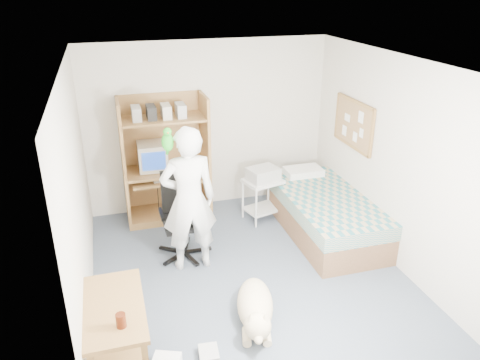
{
  "coord_description": "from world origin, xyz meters",
  "views": [
    {
      "loc": [
        -1.42,
        -4.54,
        3.28
      ],
      "look_at": [
        0.02,
        0.38,
        1.05
      ],
      "focal_mm": 35.0,
      "sensor_mm": 36.0,
      "label": 1
    }
  ],
  "objects_px": {
    "dog": "(255,307)",
    "printer_cart": "(263,193)",
    "office_chair": "(182,227)",
    "side_desk": "(117,330)",
    "computer_hutch": "(166,164)",
    "bed": "(325,214)",
    "person": "(189,200)"
  },
  "relations": [
    {
      "from": "side_desk",
      "to": "printer_cart",
      "type": "xyz_separation_m",
      "value": [
        2.16,
        2.45,
        -0.08
      ]
    },
    {
      "from": "side_desk",
      "to": "person",
      "type": "bearing_deg",
      "value": 58.76
    },
    {
      "from": "office_chair",
      "to": "bed",
      "type": "bearing_deg",
      "value": -0.73
    },
    {
      "from": "computer_hutch",
      "to": "person",
      "type": "distance_m",
      "value": 1.41
    },
    {
      "from": "computer_hutch",
      "to": "person",
      "type": "height_order",
      "value": "computer_hutch"
    },
    {
      "from": "bed",
      "to": "printer_cart",
      "type": "height_order",
      "value": "bed"
    },
    {
      "from": "bed",
      "to": "dog",
      "type": "relative_size",
      "value": 1.78
    },
    {
      "from": "computer_hutch",
      "to": "dog",
      "type": "relative_size",
      "value": 1.58
    },
    {
      "from": "computer_hutch",
      "to": "dog",
      "type": "height_order",
      "value": "computer_hutch"
    },
    {
      "from": "side_desk",
      "to": "dog",
      "type": "relative_size",
      "value": 0.88
    },
    {
      "from": "bed",
      "to": "dog",
      "type": "distance_m",
      "value": 2.12
    },
    {
      "from": "person",
      "to": "dog",
      "type": "distance_m",
      "value": 1.47
    },
    {
      "from": "dog",
      "to": "printer_cart",
      "type": "xyz_separation_m",
      "value": [
        0.8,
        2.14,
        0.22
      ]
    },
    {
      "from": "person",
      "to": "printer_cart",
      "type": "relative_size",
      "value": 2.89
    },
    {
      "from": "side_desk",
      "to": "office_chair",
      "type": "bearing_deg",
      "value": 64.48
    },
    {
      "from": "computer_hutch",
      "to": "office_chair",
      "type": "xyz_separation_m",
      "value": [
        0.03,
        -1.1,
        -0.44
      ]
    },
    {
      "from": "side_desk",
      "to": "computer_hutch",
      "type": "bearing_deg",
      "value": 73.86
    },
    {
      "from": "side_desk",
      "to": "dog",
      "type": "bearing_deg",
      "value": 13.04
    },
    {
      "from": "printer_cart",
      "to": "person",
      "type": "bearing_deg",
      "value": -158.79
    },
    {
      "from": "side_desk",
      "to": "bed",
      "type": "bearing_deg",
      "value": 32.5
    },
    {
      "from": "computer_hutch",
      "to": "printer_cart",
      "type": "bearing_deg",
      "value": -20.37
    },
    {
      "from": "computer_hutch",
      "to": "bed",
      "type": "relative_size",
      "value": 0.89
    },
    {
      "from": "side_desk",
      "to": "office_chair",
      "type": "distance_m",
      "value": 2.04
    },
    {
      "from": "bed",
      "to": "person",
      "type": "xyz_separation_m",
      "value": [
        -1.92,
        -0.29,
        0.61
      ]
    },
    {
      "from": "computer_hutch",
      "to": "side_desk",
      "type": "bearing_deg",
      "value": -106.14
    },
    {
      "from": "person",
      "to": "computer_hutch",
      "type": "bearing_deg",
      "value": -86.86
    },
    {
      "from": "dog",
      "to": "printer_cart",
      "type": "height_order",
      "value": "printer_cart"
    },
    {
      "from": "person",
      "to": "printer_cart",
      "type": "bearing_deg",
      "value": -143.28
    },
    {
      "from": "office_chair",
      "to": "dog",
      "type": "xyz_separation_m",
      "value": [
        0.48,
        -1.52,
        -0.2
      ]
    },
    {
      "from": "office_chair",
      "to": "printer_cart",
      "type": "relative_size",
      "value": 1.74
    },
    {
      "from": "office_chair",
      "to": "person",
      "type": "xyz_separation_m",
      "value": [
        0.05,
        -0.31,
        0.51
      ]
    },
    {
      "from": "computer_hutch",
      "to": "person",
      "type": "xyz_separation_m",
      "value": [
        0.08,
        -1.41,
        0.07
      ]
    }
  ]
}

